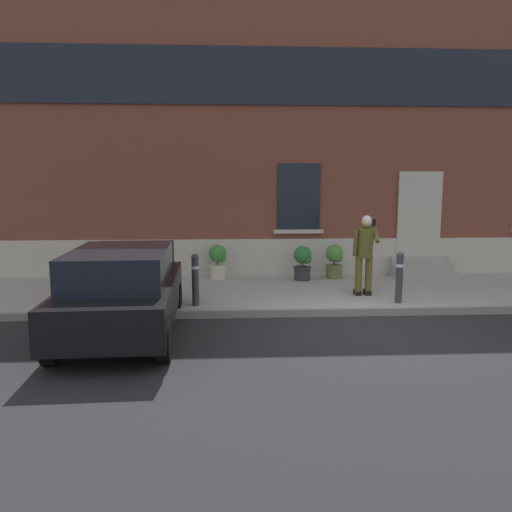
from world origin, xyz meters
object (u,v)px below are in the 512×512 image
hatchback_car_black (123,290)px  bollard_far_left (195,278)px  bollard_near_person (399,276)px  planter_terracotta (132,263)px  planter_cream (218,261)px  planter_charcoal (303,262)px  planter_olive (334,260)px  person_on_phone (365,250)px

hatchback_car_black → bollard_far_left: 1.83m
bollard_near_person → bollard_far_left: bearing=180.0°
planter_terracotta → bollard_near_person: bearing=-23.4°
bollard_near_person → bollard_far_left: same height
planter_cream → planter_charcoal: bearing=-9.6°
planter_terracotta → planter_olive: (5.07, 0.14, 0.00)m
planter_cream → planter_olive: bearing=-2.9°
bollard_near_person → planter_cream: 4.68m
bollard_near_person → planter_cream: bollard_near_person is taller
hatchback_car_black → bollard_near_person: 5.45m
hatchback_car_black → planter_cream: 4.53m
planter_terracotta → person_on_phone: bearing=-19.4°
hatchback_car_black → planter_cream: (1.53, 4.26, -0.18)m
person_on_phone → planter_olive: bearing=98.1°
planter_cream → hatchback_car_black: bearing=-109.8°
person_on_phone → planter_olive: size_ratio=2.03×
person_on_phone → planter_terracotta: size_ratio=2.03×
planter_terracotta → planter_olive: size_ratio=1.00×
bollard_far_left → planter_cream: bollard_far_left is taller
planter_cream → planter_olive: (2.96, -0.15, 0.00)m
bollard_near_person → planter_olive: 2.78m
person_on_phone → planter_olive: 2.09m
bollard_near_person → planter_charcoal: bollard_near_person is taller
bollard_near_person → person_on_phone: bearing=129.3°
hatchback_car_black → planter_olive: hatchback_car_black is taller
bollard_near_person → bollard_far_left: (-4.12, 0.00, 0.00)m
bollard_near_person → person_on_phone: 0.97m
hatchback_car_black → person_on_phone: bearing=24.1°
planter_terracotta → planter_charcoal: size_ratio=1.00×
person_on_phone → planter_charcoal: person_on_phone is taller
hatchback_car_black → planter_olive: bearing=42.5°
person_on_phone → planter_charcoal: (-1.07, 1.80, -0.54)m
bollard_far_left → planter_olive: 4.29m
bollard_far_left → planter_cream: (0.39, 2.82, -0.11)m
planter_charcoal → planter_olive: size_ratio=1.00×
planter_olive → planter_cream: bearing=177.1°
hatchback_car_black → planter_olive: 6.09m
bollard_far_left → planter_terracotta: 3.06m
hatchback_car_black → bollard_far_left: bearing=51.7°
person_on_phone → planter_cream: (-3.18, 2.15, -0.54)m
planter_charcoal → planter_cream: bearing=170.4°
person_on_phone → planter_terracotta: person_on_phone is taller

